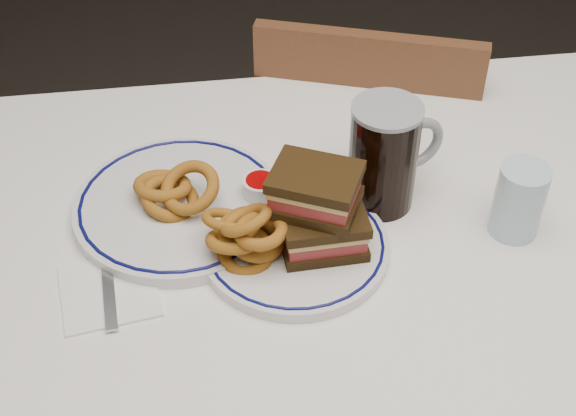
{
  "coord_description": "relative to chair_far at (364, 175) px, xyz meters",
  "views": [
    {
      "loc": [
        -0.18,
        -0.75,
        1.51
      ],
      "look_at": [
        -0.07,
        0.02,
        0.81
      ],
      "focal_mm": 50.0,
      "sensor_mm": 36.0,
      "label": 1
    }
  ],
  "objects": [
    {
      "name": "water_glass",
      "position": [
        0.08,
        -0.49,
        0.34
      ],
      "size": [
        0.07,
        0.07,
        0.11
      ],
      "primitive_type": "cylinder",
      "color": "#A8C8D9",
      "rests_on": "dining_table"
    },
    {
      "name": "reuben_sandwich",
      "position": [
        -0.19,
        -0.49,
        0.36
      ],
      "size": [
        0.14,
        0.13,
        0.11
      ],
      "color": "black",
      "rests_on": "main_plate"
    },
    {
      "name": "chair_far",
      "position": [
        0.0,
        0.0,
        0.0
      ],
      "size": [
        0.5,
        0.5,
        0.85
      ],
      "color": "#4E2A19",
      "rests_on": "floor"
    },
    {
      "name": "beer_mug",
      "position": [
        -0.08,
        -0.4,
        0.37
      ],
      "size": [
        0.14,
        0.1,
        0.16
      ],
      "color": "black",
      "rests_on": "dining_table"
    },
    {
      "name": "onion_rings_far",
      "position": [
        -0.37,
        -0.39,
        0.33
      ],
      "size": [
        0.13,
        0.11,
        0.08
      ],
      "color": "brown",
      "rests_on": "far_plate"
    },
    {
      "name": "far_plate",
      "position": [
        -0.37,
        -0.39,
        0.3
      ],
      "size": [
        0.3,
        0.3,
        0.02
      ],
      "color": "silver",
      "rests_on": "dining_table"
    },
    {
      "name": "napkin_fork",
      "position": [
        -0.46,
        -0.52,
        0.29
      ],
      "size": [
        0.14,
        0.16,
        0.01
      ],
      "color": "white",
      "rests_on": "dining_table"
    },
    {
      "name": "main_plate",
      "position": [
        -0.22,
        -0.49,
        0.3
      ],
      "size": [
        0.25,
        0.25,
        0.02
      ],
      "color": "silver",
      "rests_on": "dining_table"
    },
    {
      "name": "dining_table",
      "position": [
        -0.15,
        -0.49,
        0.19
      ],
      "size": [
        1.27,
        0.87,
        0.75
      ],
      "color": "white",
      "rests_on": "floor"
    },
    {
      "name": "onion_rings_main",
      "position": [
        -0.28,
        -0.5,
        0.34
      ],
      "size": [
        0.11,
        0.1,
        0.11
      ],
      "color": "brown",
      "rests_on": "main_plate"
    },
    {
      "name": "ketchup_ramekin",
      "position": [
        -0.25,
        -0.39,
        0.32
      ],
      "size": [
        0.05,
        0.05,
        0.03
      ],
      "color": "white",
      "rests_on": "main_plate"
    }
  ]
}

